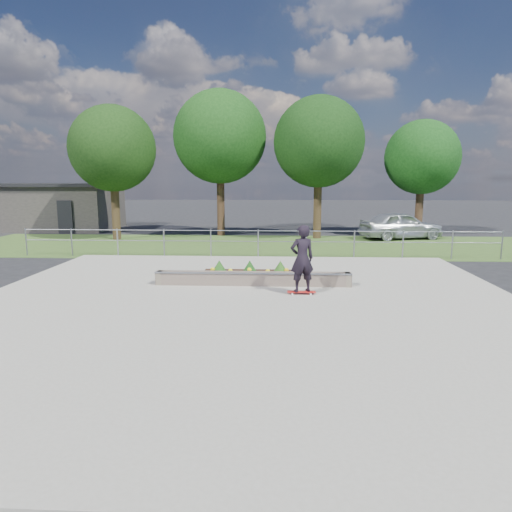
# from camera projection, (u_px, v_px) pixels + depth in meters

# --- Properties ---
(ground) EXTENTS (120.00, 120.00, 0.00)m
(ground) POSITION_uv_depth(u_px,v_px,m) (246.00, 307.00, 11.85)
(ground) COLOR black
(ground) RESTS_ON ground
(grass_verge) EXTENTS (30.00, 8.00, 0.02)m
(grass_verge) POSITION_uv_depth(u_px,v_px,m) (261.00, 246.00, 22.68)
(grass_verge) COLOR #324D1F
(grass_verge) RESTS_ON ground
(concrete_slab) EXTENTS (15.00, 15.00, 0.06)m
(concrete_slab) POSITION_uv_depth(u_px,v_px,m) (246.00, 306.00, 11.84)
(concrete_slab) COLOR gray
(concrete_slab) RESTS_ON ground
(fence) EXTENTS (20.06, 0.06, 1.20)m
(fence) POSITION_uv_depth(u_px,v_px,m) (258.00, 240.00, 19.10)
(fence) COLOR gray
(fence) RESTS_ON ground
(building) EXTENTS (8.40, 5.40, 3.00)m
(building) POSITION_uv_depth(u_px,v_px,m) (53.00, 206.00, 29.98)
(building) COLOR #2F2D2A
(building) RESTS_ON ground
(tree_far_left) EXTENTS (4.55, 4.55, 7.15)m
(tree_far_left) POSITION_uv_depth(u_px,v_px,m) (113.00, 149.00, 24.21)
(tree_far_left) COLOR #312213
(tree_far_left) RESTS_ON ground
(tree_mid_left) EXTENTS (5.25, 5.25, 8.25)m
(tree_mid_left) POSITION_uv_depth(u_px,v_px,m) (220.00, 137.00, 25.79)
(tree_mid_left) COLOR black
(tree_mid_left) RESTS_ON ground
(tree_mid_right) EXTENTS (4.90, 4.90, 7.70)m
(tree_mid_right) POSITION_uv_depth(u_px,v_px,m) (319.00, 142.00, 24.61)
(tree_mid_right) COLOR #302213
(tree_mid_right) RESTS_ON ground
(tree_far_right) EXTENTS (4.20, 4.20, 6.60)m
(tree_far_right) POSITION_uv_depth(u_px,v_px,m) (422.00, 158.00, 25.93)
(tree_far_right) COLOR #312013
(tree_far_right) RESTS_ON ground
(grind_ledge) EXTENTS (6.00, 0.44, 0.43)m
(grind_ledge) POSITION_uv_depth(u_px,v_px,m) (253.00, 278.00, 14.04)
(grind_ledge) COLOR brown
(grind_ledge) RESTS_ON concrete_slab
(planter_bed) EXTENTS (3.00, 1.20, 0.61)m
(planter_bed) POSITION_uv_depth(u_px,v_px,m) (249.00, 274.00, 14.72)
(planter_bed) COLOR black
(planter_bed) RESTS_ON concrete_slab
(skateboarder) EXTENTS (0.80, 0.64, 1.98)m
(skateboarder) POSITION_uv_depth(u_px,v_px,m) (302.00, 259.00, 12.77)
(skateboarder) COLOR white
(skateboarder) RESTS_ON concrete_slab
(parked_car) EXTENTS (4.79, 2.87, 1.53)m
(parked_car) POSITION_uv_depth(u_px,v_px,m) (401.00, 225.00, 25.06)
(parked_car) COLOR #A6ABAF
(parked_car) RESTS_ON ground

